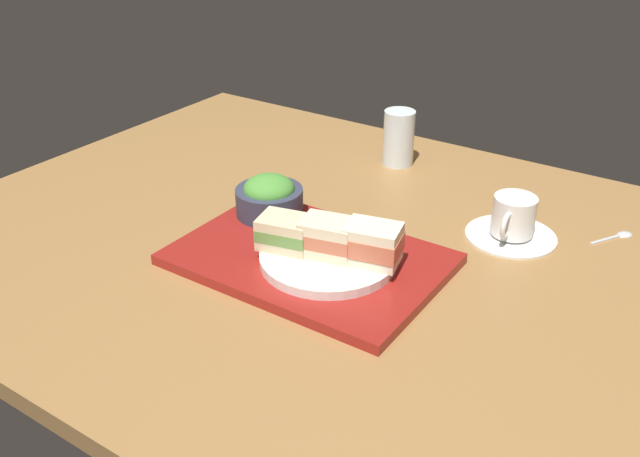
% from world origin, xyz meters
% --- Properties ---
extents(ground_plane, '(1.40, 1.00, 0.03)m').
position_xyz_m(ground_plane, '(0.00, 0.00, -0.01)').
color(ground_plane, olive).
extents(serving_tray, '(0.40, 0.27, 0.02)m').
position_xyz_m(serving_tray, '(-0.03, -0.07, 0.01)').
color(serving_tray, maroon).
rests_on(serving_tray, ground_plane).
extents(sandwich_plate, '(0.20, 0.20, 0.01)m').
position_xyz_m(sandwich_plate, '(0.01, -0.08, 0.02)').
color(sandwich_plate, white).
rests_on(sandwich_plate, serving_tray).
extents(sandwich_near, '(0.09, 0.07, 0.05)m').
position_xyz_m(sandwich_near, '(-0.06, -0.09, 0.06)').
color(sandwich_near, beige).
rests_on(sandwich_near, sandwich_plate).
extents(sandwich_middle, '(0.09, 0.07, 0.05)m').
position_xyz_m(sandwich_middle, '(0.01, -0.08, 0.06)').
color(sandwich_middle, beige).
rests_on(sandwich_middle, sandwich_plate).
extents(sandwich_far, '(0.09, 0.08, 0.06)m').
position_xyz_m(sandwich_far, '(0.07, -0.06, 0.06)').
color(sandwich_far, '#EFE5C1').
rests_on(sandwich_far, sandwich_plate).
extents(salad_bowl, '(0.11, 0.11, 0.07)m').
position_xyz_m(salad_bowl, '(-0.16, -0.00, 0.05)').
color(salad_bowl, '#33384C').
rests_on(salad_bowl, serving_tray).
extents(coffee_cup, '(0.15, 0.15, 0.07)m').
position_xyz_m(coffee_cup, '(0.19, 0.18, 0.03)').
color(coffee_cup, white).
rests_on(coffee_cup, ground_plane).
extents(drinking_glass, '(0.06, 0.06, 0.11)m').
position_xyz_m(drinking_glass, '(-0.10, 0.34, 0.05)').
color(drinking_glass, silver).
rests_on(drinking_glass, ground_plane).
extents(teaspoon, '(0.05, 0.08, 0.01)m').
position_xyz_m(teaspoon, '(0.34, 0.28, 0.00)').
color(teaspoon, silver).
rests_on(teaspoon, ground_plane).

